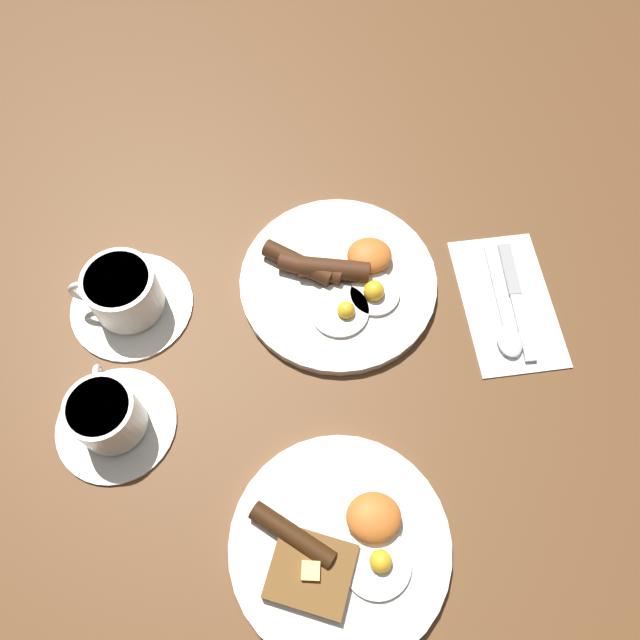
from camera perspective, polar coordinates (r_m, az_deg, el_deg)
ground_plane at (r=0.87m, az=1.67°, el=3.23°), size 3.00×3.00×0.00m
breakfast_plate_near at (r=0.86m, az=1.72°, el=3.69°), size 0.27×0.27×0.04m
breakfast_plate_far at (r=0.75m, az=1.83°, el=-19.92°), size 0.25×0.25×0.04m
teacup_near at (r=0.86m, az=-17.41°, el=2.19°), size 0.17×0.17×0.08m
teacup_far at (r=0.80m, az=-18.75°, el=-8.38°), size 0.15×0.15×0.08m
napkin at (r=0.89m, az=16.74°, el=1.59°), size 0.14×0.22×0.01m
knife at (r=0.89m, az=17.42°, el=2.32°), size 0.03×0.18×0.01m
spoon at (r=0.86m, az=16.69°, el=-0.76°), size 0.04×0.17×0.01m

